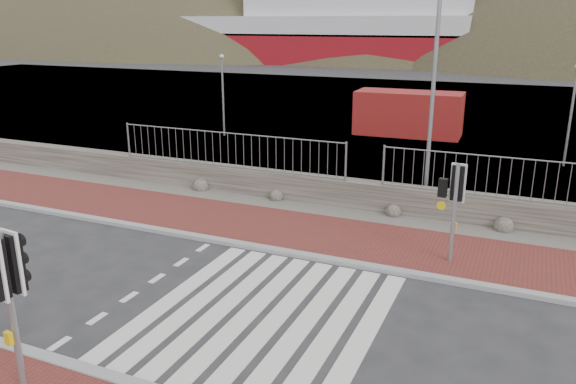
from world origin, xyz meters
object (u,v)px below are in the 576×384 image
at_px(traffic_signal_far, 454,192).
at_px(streetlight, 438,76).
at_px(shipping_container, 408,113).
at_px(ferry, 316,23).
at_px(traffic_signal_near, 7,279).

xyz_separation_m(traffic_signal_far, streetlight, (-1.20, 3.98, 2.32)).
xyz_separation_m(streetlight, shipping_container, (-3.19, 11.83, -3.03)).
bearing_deg(streetlight, ferry, 128.42).
height_order(ferry, traffic_signal_near, ferry).
bearing_deg(traffic_signal_far, streetlight, -65.80).
height_order(streetlight, shipping_container, streetlight).
bearing_deg(traffic_signal_far, shipping_container, -67.05).
height_order(traffic_signal_far, streetlight, streetlight).
relative_size(traffic_signal_far, shipping_container, 0.47).
height_order(ferry, traffic_signal_far, ferry).
relative_size(ferry, shipping_container, 9.31).
xyz_separation_m(ferry, traffic_signal_far, (27.73, -63.81, -3.52)).
height_order(traffic_signal_far, shipping_container, traffic_signal_far).
relative_size(traffic_signal_far, streetlight, 0.34).
xyz_separation_m(ferry, streetlight, (26.53, -59.83, -1.21)).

